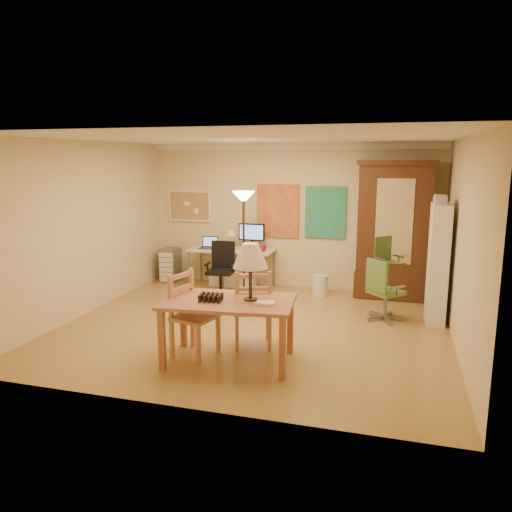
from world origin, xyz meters
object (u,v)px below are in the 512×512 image
(armoire, at_px, (393,239))
(computer_desk, at_px, (234,264))
(bookshelf, at_px, (438,264))
(office_chair_green, at_px, (384,304))
(office_chair_black, at_px, (221,281))
(dining_table, at_px, (236,288))

(armoire, bearing_deg, computer_desk, -178.39)
(bookshelf, bearing_deg, office_chair_green, -166.62)
(computer_desk, distance_m, office_chair_green, 3.12)
(computer_desk, xyz_separation_m, office_chair_green, (2.83, -1.29, -0.19))
(computer_desk, relative_size, office_chair_black, 1.66)
(computer_desk, distance_m, bookshelf, 3.77)
(dining_table, relative_size, bookshelf, 0.92)
(office_chair_green, height_order, armoire, armoire)
(computer_desk, xyz_separation_m, armoire, (2.91, 0.08, 0.60))
(bookshelf, bearing_deg, armoire, 119.06)
(office_chair_green, height_order, bookshelf, bookshelf)
(dining_table, height_order, computer_desk, dining_table)
(office_chair_black, relative_size, office_chair_green, 1.02)
(armoire, bearing_deg, office_chair_green, -93.37)
(computer_desk, relative_size, bookshelf, 0.91)
(dining_table, height_order, bookshelf, bookshelf)
(dining_table, bearing_deg, computer_desk, 109.12)
(office_chair_green, bearing_deg, office_chair_black, 167.73)
(dining_table, distance_m, armoire, 3.90)
(armoire, bearing_deg, dining_table, -116.38)
(dining_table, relative_size, armoire, 0.68)
(armoire, distance_m, bookshelf, 1.38)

